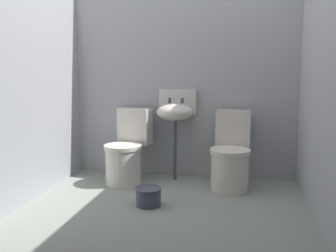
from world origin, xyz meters
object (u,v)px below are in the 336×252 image
sink (175,111)px  toilet_left (127,152)px  bucket (148,196)px  toilet_right (231,157)px

sink → toilet_left: bearing=-159.3°
toilet_left → bucket: size_ratio=3.26×
toilet_left → sink: 0.69m
toilet_left → toilet_right: same height
toilet_left → sink: bearing=-150.3°
toilet_left → sink: sink is taller
sink → bucket: size_ratio=4.14×
sink → bucket: (-0.09, -0.86, -0.67)m
toilet_left → bucket: bearing=130.0°
sink → bucket: sink is taller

